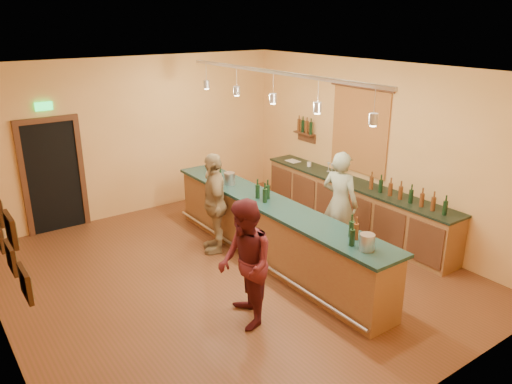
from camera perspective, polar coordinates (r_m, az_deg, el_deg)
floor at (r=8.15m, az=-3.01°, el=-9.38°), size 7.00×7.00×0.00m
ceiling at (r=7.18m, az=-3.47°, el=13.61°), size 6.50×7.00×0.02m
wall_back at (r=10.53m, az=-13.59°, el=6.15°), size 6.50×0.02×3.20m
wall_front at (r=5.13m, az=18.55°, el=-8.61°), size 6.50×0.02×3.20m
wall_right at (r=9.58m, az=13.46°, el=4.86°), size 0.02×7.00×3.20m
doorway at (r=10.14m, az=-22.19°, el=1.95°), size 1.15×0.09×2.48m
tapestry at (r=9.76m, az=11.73°, el=6.77°), size 0.03×1.40×1.60m
bottle_shelf at (r=10.81m, az=5.62°, el=7.29°), size 0.17×0.55×0.54m
picture_grid at (r=5.68m, az=-27.24°, el=-3.19°), size 0.06×2.20×0.70m
back_counter at (r=9.82m, az=11.09°, el=-1.43°), size 0.60×4.55×1.27m
tasting_bar at (r=8.31m, az=1.79°, el=-4.10°), size 0.73×5.10×1.38m
pendant_track at (r=7.68m, az=1.98°, el=12.38°), size 0.11×4.60×0.50m
bartender at (r=8.63m, az=9.55°, el=-1.28°), size 0.61×0.76×1.82m
customer_a at (r=6.56m, az=-1.26°, el=-8.27°), size 0.92×1.03×1.75m
customer_b at (r=8.62m, az=-4.77°, el=-1.26°), size 0.83×1.13×1.77m
bar_stool at (r=10.36m, az=-2.55°, el=0.74°), size 0.36×0.36×0.75m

